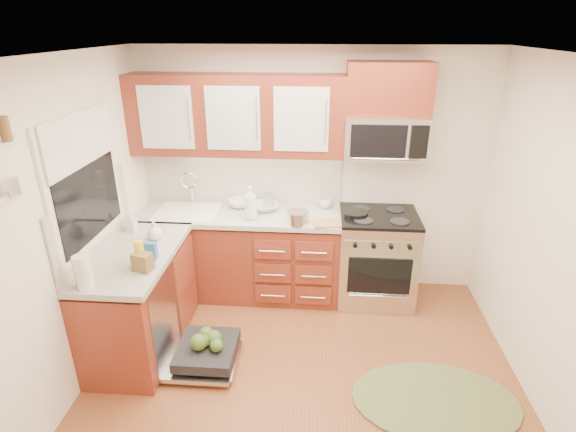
# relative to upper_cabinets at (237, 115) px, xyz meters

# --- Properties ---
(floor) EXTENTS (3.50, 3.50, 0.00)m
(floor) POSITION_rel_upper_cabinets_xyz_m (0.73, -1.57, -1.88)
(floor) COLOR brown
(floor) RESTS_ON ground
(ceiling) EXTENTS (3.50, 3.50, 0.00)m
(ceiling) POSITION_rel_upper_cabinets_xyz_m (0.73, -1.57, 0.62)
(ceiling) COLOR white
(ceiling) RESTS_ON ground
(wall_back) EXTENTS (3.50, 0.04, 2.50)m
(wall_back) POSITION_rel_upper_cabinets_xyz_m (0.73, 0.18, -0.62)
(wall_back) COLOR white
(wall_back) RESTS_ON ground
(wall_left) EXTENTS (0.04, 3.50, 2.50)m
(wall_left) POSITION_rel_upper_cabinets_xyz_m (-1.02, -1.57, -0.62)
(wall_left) COLOR white
(wall_left) RESTS_ON ground
(wall_right) EXTENTS (0.04, 3.50, 2.50)m
(wall_right) POSITION_rel_upper_cabinets_xyz_m (2.48, -1.57, -0.62)
(wall_right) COLOR white
(wall_right) RESTS_ON ground
(base_cabinet_back) EXTENTS (2.05, 0.60, 0.85)m
(base_cabinet_back) POSITION_rel_upper_cabinets_xyz_m (0.00, -0.12, -1.45)
(base_cabinet_back) COLOR maroon
(base_cabinet_back) RESTS_ON ground
(base_cabinet_left) EXTENTS (0.60, 1.25, 0.85)m
(base_cabinet_left) POSITION_rel_upper_cabinets_xyz_m (-0.72, -1.05, -1.45)
(base_cabinet_left) COLOR maroon
(base_cabinet_left) RESTS_ON ground
(countertop_back) EXTENTS (2.07, 0.64, 0.05)m
(countertop_back) POSITION_rel_upper_cabinets_xyz_m (0.00, -0.14, -0.97)
(countertop_back) COLOR #B2ACA3
(countertop_back) RESTS_ON base_cabinet_back
(countertop_left) EXTENTS (0.64, 1.27, 0.05)m
(countertop_left) POSITION_rel_upper_cabinets_xyz_m (-0.71, -1.05, -0.97)
(countertop_left) COLOR #B2ACA3
(countertop_left) RESTS_ON base_cabinet_left
(backsplash_back) EXTENTS (2.05, 0.02, 0.57)m
(backsplash_back) POSITION_rel_upper_cabinets_xyz_m (0.00, 0.16, -0.67)
(backsplash_back) COLOR beige
(backsplash_back) RESTS_ON ground
(backsplash_left) EXTENTS (0.02, 1.25, 0.57)m
(backsplash_left) POSITION_rel_upper_cabinets_xyz_m (-1.01, -1.05, -0.67)
(backsplash_left) COLOR beige
(backsplash_left) RESTS_ON ground
(upper_cabinets) EXTENTS (2.05, 0.35, 0.75)m
(upper_cabinets) POSITION_rel_upper_cabinets_xyz_m (0.00, 0.00, 0.00)
(upper_cabinets) COLOR maroon
(upper_cabinets) RESTS_ON ground
(cabinet_over_mw) EXTENTS (0.76, 0.35, 0.47)m
(cabinet_over_mw) POSITION_rel_upper_cabinets_xyz_m (1.41, 0.00, 0.26)
(cabinet_over_mw) COLOR maroon
(cabinet_over_mw) RESTS_ON ground
(range) EXTENTS (0.76, 0.64, 0.95)m
(range) POSITION_rel_upper_cabinets_xyz_m (1.41, -0.15, -1.40)
(range) COLOR silver
(range) RESTS_ON ground
(microwave) EXTENTS (0.76, 0.38, 0.40)m
(microwave) POSITION_rel_upper_cabinets_xyz_m (1.41, -0.02, -0.18)
(microwave) COLOR silver
(microwave) RESTS_ON ground
(sink) EXTENTS (0.62, 0.50, 0.26)m
(sink) POSITION_rel_upper_cabinets_xyz_m (-0.52, -0.16, -1.07)
(sink) COLOR white
(sink) RESTS_ON ground
(dishwasher) EXTENTS (0.70, 0.60, 0.20)m
(dishwasher) POSITION_rel_upper_cabinets_xyz_m (-0.13, -1.27, -1.77)
(dishwasher) COLOR silver
(dishwasher) RESTS_ON ground
(window) EXTENTS (0.03, 1.05, 1.05)m
(window) POSITION_rel_upper_cabinets_xyz_m (-1.01, -1.07, -0.32)
(window) COLOR white
(window) RESTS_ON ground
(window_blind) EXTENTS (0.02, 0.96, 0.40)m
(window_blind) POSITION_rel_upper_cabinets_xyz_m (-0.98, -1.07, 0.00)
(window_blind) COLOR white
(window_blind) RESTS_ON ground
(shelf_lower) EXTENTS (0.04, 0.40, 0.03)m
(shelf_lower) POSITION_rel_upper_cabinets_xyz_m (-0.99, -1.92, -0.12)
(shelf_lower) COLOR white
(shelf_lower) RESTS_ON ground
(rug) EXTENTS (1.41, 1.06, 0.02)m
(rug) POSITION_rel_upper_cabinets_xyz_m (1.75, -1.56, -1.86)
(rug) COLOR olive
(rug) RESTS_ON ground
(skillet) EXTENTS (0.26, 0.26, 0.04)m
(skillet) POSITION_rel_upper_cabinets_xyz_m (1.17, -0.18, -0.90)
(skillet) COLOR black
(skillet) RESTS_ON range
(stock_pot) EXTENTS (0.22, 0.22, 0.13)m
(stock_pot) POSITION_rel_upper_cabinets_xyz_m (0.61, -0.35, -0.89)
(stock_pot) COLOR silver
(stock_pot) RESTS_ON countertop_back
(cutting_board) EXTENTS (0.31, 0.22, 0.02)m
(cutting_board) POSITION_rel_upper_cabinets_xyz_m (0.91, -0.35, -0.94)
(cutting_board) COLOR #A6804C
(cutting_board) RESTS_ON countertop_back
(canister) EXTENTS (0.14, 0.14, 0.17)m
(canister) POSITION_rel_upper_cabinets_xyz_m (0.30, -0.01, -0.87)
(canister) COLOR silver
(canister) RESTS_ON countertop_back
(paper_towel_roll) EXTENTS (0.14, 0.14, 0.26)m
(paper_towel_roll) POSITION_rel_upper_cabinets_xyz_m (-0.84, -1.59, -0.82)
(paper_towel_roll) COLOR white
(paper_towel_roll) RESTS_ON countertop_left
(mustard_bottle) EXTENTS (0.07, 0.07, 0.21)m
(mustard_bottle) POSITION_rel_upper_cabinets_xyz_m (-0.57, -1.25, -0.84)
(mustard_bottle) COLOR yellow
(mustard_bottle) RESTS_ON countertop_left
(red_bottle) EXTENTS (0.07, 0.07, 0.24)m
(red_bottle) POSITION_rel_upper_cabinets_xyz_m (-0.90, -1.57, -0.83)
(red_bottle) COLOR #AF100E
(red_bottle) RESTS_ON countertop_left
(wooden_box) EXTENTS (0.17, 0.14, 0.14)m
(wooden_box) POSITION_rel_upper_cabinets_xyz_m (-0.52, -1.32, -0.88)
(wooden_box) COLOR brown
(wooden_box) RESTS_ON countertop_left
(blue_carton) EXTENTS (0.09, 0.06, 0.15)m
(blue_carton) POSITION_rel_upper_cabinets_xyz_m (-0.52, -1.14, -0.88)
(blue_carton) COLOR blue
(blue_carton) RESTS_ON countertop_left
(bowl_a) EXTENTS (0.35, 0.35, 0.07)m
(bowl_a) POSITION_rel_upper_cabinets_xyz_m (0.25, -0.04, -0.91)
(bowl_a) COLOR #999999
(bowl_a) RESTS_ON countertop_back
(bowl_b) EXTENTS (0.30, 0.30, 0.08)m
(bowl_b) POSITION_rel_upper_cabinets_xyz_m (-0.01, 0.03, -0.91)
(bowl_b) COLOR #999999
(bowl_b) RESTS_ON countertop_back
(cup) EXTENTS (0.17, 0.17, 0.11)m
(cup) POSITION_rel_upper_cabinets_xyz_m (0.87, 0.06, -0.90)
(cup) COLOR #999999
(cup) RESTS_ON countertop_back
(soap_bottle_a) EXTENTS (0.15, 0.15, 0.33)m
(soap_bottle_a) POSITION_rel_upper_cabinets_xyz_m (0.15, -0.28, -0.78)
(soap_bottle_a) COLOR #999999
(soap_bottle_a) RESTS_ON countertop_back
(soap_bottle_b) EXTENTS (0.08, 0.09, 0.18)m
(soap_bottle_b) POSITION_rel_upper_cabinets_xyz_m (-0.90, -0.63, -0.86)
(soap_bottle_b) COLOR #999999
(soap_bottle_b) RESTS_ON countertop_left
(soap_bottle_c) EXTENTS (0.15, 0.15, 0.16)m
(soap_bottle_c) POSITION_rel_upper_cabinets_xyz_m (-0.62, -0.79, -0.87)
(soap_bottle_c) COLOR #999999
(soap_bottle_c) RESTS_ON countertop_left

